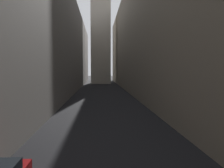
% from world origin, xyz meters
% --- Properties ---
extents(ground_plane, '(264.00, 264.00, 0.00)m').
position_xyz_m(ground_plane, '(0.00, 48.00, 0.00)').
color(ground_plane, black).
extents(building_block_left, '(11.93, 108.00, 20.03)m').
position_xyz_m(building_block_left, '(-11.47, 50.00, 10.02)').
color(building_block_left, slate).
rests_on(building_block_left, ground).
extents(building_block_right, '(15.39, 108.00, 23.74)m').
position_xyz_m(building_block_right, '(13.19, 50.00, 11.87)').
color(building_block_right, '#756B5B').
rests_on(building_block_right, ground).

